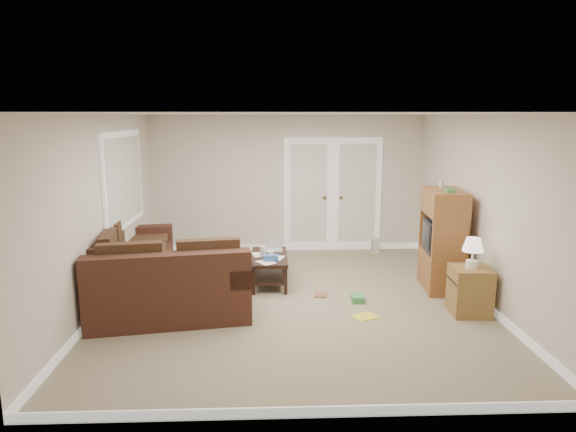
{
  "coord_description": "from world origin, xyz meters",
  "views": [
    {
      "loc": [
        -0.33,
        -6.6,
        2.47
      ],
      "look_at": [
        -0.06,
        0.41,
        1.1
      ],
      "focal_mm": 32.0,
      "sensor_mm": 36.0,
      "label": 1
    }
  ],
  "objects_px": {
    "side_cabinet": "(470,287)",
    "sectional_sofa": "(150,274)",
    "coffee_table": "(270,268)",
    "tv_armoire": "(442,239)"
  },
  "relations": [
    {
      "from": "tv_armoire",
      "to": "side_cabinet",
      "type": "height_order",
      "value": "tv_armoire"
    },
    {
      "from": "tv_armoire",
      "to": "sectional_sofa",
      "type": "bearing_deg",
      "value": -170.27
    },
    {
      "from": "side_cabinet",
      "to": "sectional_sofa",
      "type": "bearing_deg",
      "value": 173.73
    },
    {
      "from": "sectional_sofa",
      "to": "coffee_table",
      "type": "distance_m",
      "value": 1.76
    },
    {
      "from": "coffee_table",
      "to": "side_cabinet",
      "type": "bearing_deg",
      "value": -27.66
    },
    {
      "from": "sectional_sofa",
      "to": "tv_armoire",
      "type": "distance_m",
      "value": 4.15
    },
    {
      "from": "side_cabinet",
      "to": "coffee_table",
      "type": "bearing_deg",
      "value": 155.36
    },
    {
      "from": "sectional_sofa",
      "to": "side_cabinet",
      "type": "bearing_deg",
      "value": -18.46
    },
    {
      "from": "sectional_sofa",
      "to": "coffee_table",
      "type": "bearing_deg",
      "value": 12.34
    },
    {
      "from": "coffee_table",
      "to": "side_cabinet",
      "type": "xyz_separation_m",
      "value": [
        2.52,
        -1.32,
        0.12
      ]
    }
  ]
}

